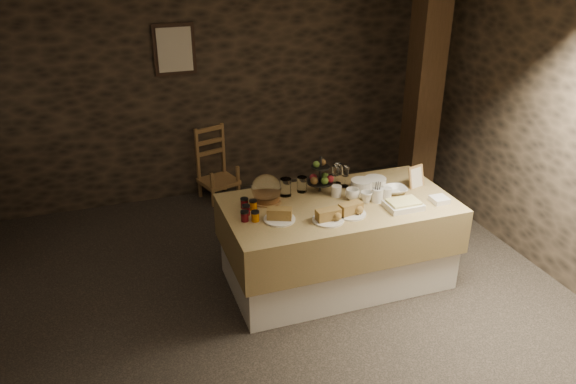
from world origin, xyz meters
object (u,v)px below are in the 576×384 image
object	(u,v)px
fruit_stand	(321,178)
buffet_table	(338,236)
timber_column	(423,95)
chair	(217,167)

from	to	relation	value
fruit_stand	buffet_table	bearing A→B (deg)	-75.53
buffet_table	fruit_stand	world-z (taller)	fruit_stand
fruit_stand	timber_column	bearing A→B (deg)	29.72
chair	timber_column	xyz separation A→B (m)	(2.11, -0.95, 0.92)
chair	timber_column	distance (m)	2.49
buffet_table	chair	distance (m)	2.19
chair	fruit_stand	xyz separation A→B (m)	(0.56, -1.83, 0.54)
buffet_table	fruit_stand	distance (m)	0.54
timber_column	fruit_stand	world-z (taller)	timber_column
buffet_table	chair	bearing A→B (deg)	106.77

